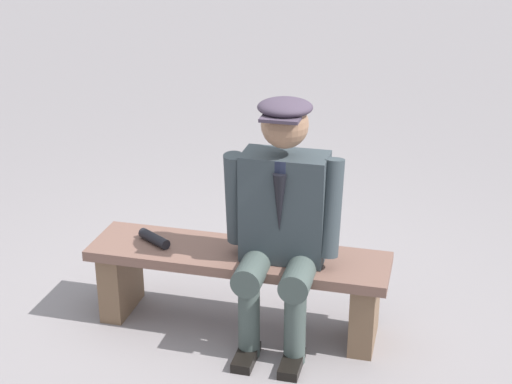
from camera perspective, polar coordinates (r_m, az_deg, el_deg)
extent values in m
plane|color=gray|center=(4.25, -1.31, -9.82)|extent=(30.00, 30.00, 0.00)
cube|color=brown|center=(4.05, -1.36, -4.82)|extent=(1.59, 0.40, 0.05)
cube|color=brown|center=(4.05, 8.10, -8.65)|extent=(0.12, 0.34, 0.39)
cube|color=brown|center=(4.37, -10.03, -6.34)|extent=(0.12, 0.34, 0.39)
cube|color=#313B3F|center=(3.86, 2.13, -1.10)|extent=(0.43, 0.23, 0.56)
cylinder|color=#1E2338|center=(3.77, 2.18, 2.41)|extent=(0.24, 0.24, 0.06)
cone|color=black|center=(3.73, 1.75, -0.86)|extent=(0.07, 0.07, 0.31)
sphere|color=#8C664C|center=(3.69, 2.16, 5.03)|extent=(0.23, 0.23, 0.23)
ellipsoid|color=#3C313F|center=(3.67, 2.18, 6.33)|extent=(0.27, 0.27, 0.08)
cube|color=#3C313F|center=(3.58, 1.82, 5.44)|extent=(0.19, 0.10, 0.02)
cylinder|color=#3E4B47|center=(3.85, 3.37, -5.87)|extent=(0.15, 0.42, 0.15)
cylinder|color=#3E4B47|center=(3.85, 2.92, -9.71)|extent=(0.11, 0.11, 0.45)
cube|color=black|center=(3.91, 2.68, -12.63)|extent=(0.10, 0.24, 0.05)
cylinder|color=#313B3F|center=(3.77, 5.63, -1.21)|extent=(0.11, 0.17, 0.50)
cylinder|color=#3E4B47|center=(3.89, -0.04, -5.48)|extent=(0.15, 0.42, 0.15)
cylinder|color=#3E4B47|center=(3.89, -0.52, -9.27)|extent=(0.11, 0.11, 0.45)
cube|color=black|center=(3.95, -0.74, -12.16)|extent=(0.10, 0.24, 0.05)
cylinder|color=#313B3F|center=(3.87, -1.52, -0.51)|extent=(0.11, 0.17, 0.50)
cylinder|color=black|center=(4.15, -7.58, -3.46)|extent=(0.21, 0.16, 0.05)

